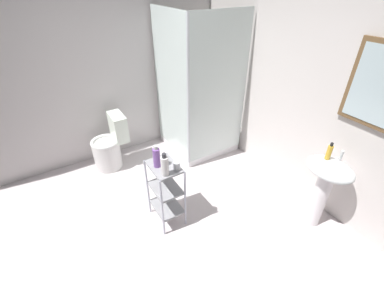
{
  "coord_description": "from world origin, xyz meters",
  "views": [
    {
      "loc": [
        1.65,
        -0.63,
        2.3
      ],
      "look_at": [
        -0.21,
        0.52,
        0.87
      ],
      "focal_mm": 24.27,
      "sensor_mm": 36.0,
      "label": 1
    }
  ],
  "objects_px": {
    "hand_soap_bottle": "(329,152)",
    "rinse_cup": "(177,166)",
    "toilet": "(110,147)",
    "conditioner_bottle_purple": "(157,157)",
    "shower_stall": "(197,123)",
    "lotion_bottle_white": "(165,166)",
    "pedestal_sink": "(325,182)",
    "storage_cart": "(166,189)"
  },
  "relations": [
    {
      "from": "pedestal_sink",
      "to": "rinse_cup",
      "type": "distance_m",
      "value": 1.48
    },
    {
      "from": "toilet",
      "to": "hand_soap_bottle",
      "type": "relative_size",
      "value": 4.17
    },
    {
      "from": "pedestal_sink",
      "to": "hand_soap_bottle",
      "type": "distance_m",
      "value": 0.32
    },
    {
      "from": "toilet",
      "to": "shower_stall",
      "type": "bearing_deg",
      "value": 77.43
    },
    {
      "from": "hand_soap_bottle",
      "to": "pedestal_sink",
      "type": "bearing_deg",
      "value": -18.73
    },
    {
      "from": "conditioner_bottle_purple",
      "to": "rinse_cup",
      "type": "distance_m",
      "value": 0.21
    },
    {
      "from": "hand_soap_bottle",
      "to": "lotion_bottle_white",
      "type": "distance_m",
      "value": 1.56
    },
    {
      "from": "conditioner_bottle_purple",
      "to": "rinse_cup",
      "type": "height_order",
      "value": "conditioner_bottle_purple"
    },
    {
      "from": "lotion_bottle_white",
      "to": "toilet",
      "type": "bearing_deg",
      "value": -173.03
    },
    {
      "from": "toilet",
      "to": "storage_cart",
      "type": "relative_size",
      "value": 1.03
    },
    {
      "from": "toilet",
      "to": "conditioner_bottle_purple",
      "type": "bearing_deg",
      "value": 7.45
    },
    {
      "from": "storage_cart",
      "to": "hand_soap_bottle",
      "type": "relative_size",
      "value": 4.06
    },
    {
      "from": "lotion_bottle_white",
      "to": "shower_stall",
      "type": "bearing_deg",
      "value": 136.57
    },
    {
      "from": "rinse_cup",
      "to": "shower_stall",
      "type": "bearing_deg",
      "value": 139.97
    },
    {
      "from": "conditioner_bottle_purple",
      "to": "hand_soap_bottle",
      "type": "bearing_deg",
      "value": 59.22
    },
    {
      "from": "storage_cart",
      "to": "hand_soap_bottle",
      "type": "height_order",
      "value": "hand_soap_bottle"
    },
    {
      "from": "hand_soap_bottle",
      "to": "lotion_bottle_white",
      "type": "xyz_separation_m",
      "value": [
        -0.68,
        -1.4,
        -0.04
      ]
    },
    {
      "from": "hand_soap_bottle",
      "to": "shower_stall",
      "type": "bearing_deg",
      "value": -169.62
    },
    {
      "from": "hand_soap_bottle",
      "to": "rinse_cup",
      "type": "bearing_deg",
      "value": -118.58
    },
    {
      "from": "shower_stall",
      "to": "lotion_bottle_white",
      "type": "distance_m",
      "value": 1.6
    },
    {
      "from": "shower_stall",
      "to": "toilet",
      "type": "height_order",
      "value": "shower_stall"
    },
    {
      "from": "pedestal_sink",
      "to": "toilet",
      "type": "xyz_separation_m",
      "value": [
        -2.17,
        -1.55,
        -0.26
      ]
    },
    {
      "from": "shower_stall",
      "to": "storage_cart",
      "type": "relative_size",
      "value": 2.7
    },
    {
      "from": "toilet",
      "to": "conditioner_bottle_purple",
      "type": "relative_size",
      "value": 3.19
    },
    {
      "from": "shower_stall",
      "to": "rinse_cup",
      "type": "bearing_deg",
      "value": -40.03
    },
    {
      "from": "pedestal_sink",
      "to": "storage_cart",
      "type": "xyz_separation_m",
      "value": [
        -0.88,
        -1.33,
        -0.14
      ]
    },
    {
      "from": "pedestal_sink",
      "to": "hand_soap_bottle",
      "type": "relative_size",
      "value": 4.44
    },
    {
      "from": "storage_cart",
      "to": "shower_stall",
      "type": "bearing_deg",
      "value": 134.44
    },
    {
      "from": "shower_stall",
      "to": "toilet",
      "type": "xyz_separation_m",
      "value": [
        -0.28,
        -1.24,
        -0.15
      ]
    },
    {
      "from": "pedestal_sink",
      "to": "toilet",
      "type": "bearing_deg",
      "value": -144.38
    },
    {
      "from": "pedestal_sink",
      "to": "toilet",
      "type": "height_order",
      "value": "pedestal_sink"
    },
    {
      "from": "lotion_bottle_white",
      "to": "rinse_cup",
      "type": "height_order",
      "value": "lotion_bottle_white"
    },
    {
      "from": "shower_stall",
      "to": "toilet",
      "type": "distance_m",
      "value": 1.28
    },
    {
      "from": "lotion_bottle_white",
      "to": "hand_soap_bottle",
      "type": "bearing_deg",
      "value": 64.01
    },
    {
      "from": "pedestal_sink",
      "to": "storage_cart",
      "type": "distance_m",
      "value": 1.6
    },
    {
      "from": "shower_stall",
      "to": "conditioner_bottle_purple",
      "type": "height_order",
      "value": "shower_stall"
    },
    {
      "from": "toilet",
      "to": "lotion_bottle_white",
      "type": "bearing_deg",
      "value": 6.97
    },
    {
      "from": "pedestal_sink",
      "to": "rinse_cup",
      "type": "relative_size",
      "value": 9.23
    },
    {
      "from": "toilet",
      "to": "rinse_cup",
      "type": "bearing_deg",
      "value": 12.17
    },
    {
      "from": "conditioner_bottle_purple",
      "to": "rinse_cup",
      "type": "xyz_separation_m",
      "value": [
        0.15,
        0.14,
        -0.06
      ]
    },
    {
      "from": "conditioner_bottle_purple",
      "to": "shower_stall",
      "type": "bearing_deg",
      "value": 132.07
    },
    {
      "from": "shower_stall",
      "to": "toilet",
      "type": "relative_size",
      "value": 2.63
    }
  ]
}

